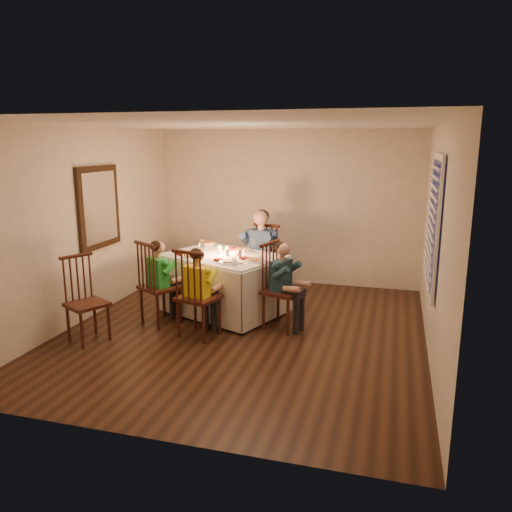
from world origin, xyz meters
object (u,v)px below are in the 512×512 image
(child_yellow, at_px, (200,336))
(child_teal, at_px, (283,328))
(serving_bowl, at_px, (208,244))
(chair_near_left, at_px, (162,323))
(chair_near_right, at_px, (200,336))
(chair_extra, at_px, (90,341))
(adult, at_px, (261,297))
(child_green, at_px, (162,323))
(dining_table, at_px, (223,271))
(chair_adult, at_px, (261,297))
(chair_end, at_px, (283,328))

(child_yellow, xyz_separation_m, child_teal, (0.95, 0.54, 0.00))
(serving_bowl, bearing_deg, chair_near_left, -100.54)
(chair_near_right, relative_size, chair_extra, 1.07)
(adult, relative_size, child_green, 1.21)
(chair_extra, bearing_deg, serving_bowl, 5.93)
(chair_extra, bearing_deg, child_yellow, -39.53)
(chair_near_right, distance_m, chair_extra, 1.35)
(chair_near_left, height_order, serving_bowl, serving_bowl)
(chair_near_left, height_order, chair_near_right, same)
(dining_table, height_order, child_teal, dining_table)
(dining_table, relative_size, chair_near_right, 1.68)
(chair_near_right, height_order, chair_extra, chair_near_right)
(dining_table, height_order, chair_adult, dining_table)
(chair_near_right, height_order, child_green, same)
(dining_table, xyz_separation_m, child_yellow, (0.01, -0.96, -0.60))
(child_teal, bearing_deg, dining_table, 83.26)
(chair_near_left, bearing_deg, adult, -94.42)
(dining_table, bearing_deg, child_teal, -1.91)
(chair_adult, relative_size, child_green, 1.00)
(chair_near_left, bearing_deg, child_teal, -141.83)
(child_green, relative_size, serving_bowl, 4.94)
(child_yellow, bearing_deg, chair_near_right, -0.00)
(chair_near_right, bearing_deg, dining_table, -76.01)
(dining_table, bearing_deg, chair_adult, 89.26)
(chair_near_left, relative_size, chair_end, 1.00)
(child_yellow, xyz_separation_m, serving_bowl, (-0.44, 1.48, 0.87))
(dining_table, xyz_separation_m, chair_extra, (-1.23, -1.48, -0.60))
(chair_near_right, bearing_deg, child_yellow, -0.00)
(serving_bowl, bearing_deg, chair_adult, 20.99)
(chair_extra, bearing_deg, child_green, -7.85)
(dining_table, xyz_separation_m, chair_near_left, (-0.65, -0.67, -0.60))
(chair_near_right, bearing_deg, chair_extra, 36.07)
(adult, height_order, child_green, adult)
(chair_adult, xyz_separation_m, chair_end, (0.63, -1.23, 0.00))
(dining_table, relative_size, child_green, 1.68)
(chair_near_left, height_order, chair_end, same)
(adult, bearing_deg, chair_adult, 0.00)
(dining_table, bearing_deg, adult, 89.26)
(child_teal, bearing_deg, chair_near_left, 115.63)
(dining_table, distance_m, chair_near_left, 1.11)
(serving_bowl, bearing_deg, child_green, -100.54)
(chair_near_left, distance_m, adult, 1.79)
(chair_extra, bearing_deg, child_teal, -36.43)
(chair_end, height_order, adult, adult)
(dining_table, distance_m, chair_extra, 2.01)
(chair_near_left, xyz_separation_m, child_green, (0.00, 0.00, 0.00))
(chair_adult, height_order, serving_bowl, serving_bowl)
(chair_adult, distance_m, child_green, 1.79)
(chair_extra, bearing_deg, chair_end, -36.43)
(chair_end, relative_size, child_yellow, 1.00)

